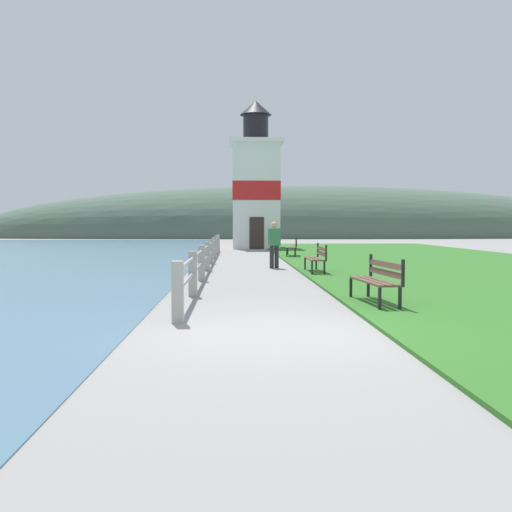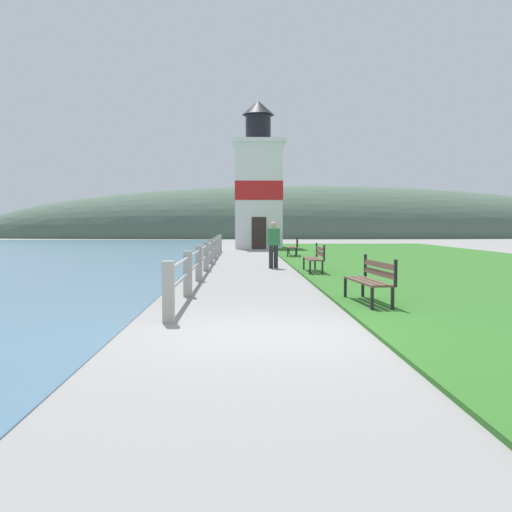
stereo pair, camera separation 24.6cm
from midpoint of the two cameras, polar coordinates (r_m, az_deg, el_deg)
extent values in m
plane|color=gray|center=(8.15, 0.91, -7.82)|extent=(160.00, 160.00, 0.00)
cube|color=#2D6623|center=(23.72, 17.47, -0.64)|extent=(12.00, 42.86, 0.06)
cube|color=#A8A399|center=(9.11, -8.61, -3.57)|extent=(0.18, 0.18, 0.98)
cube|color=#A8A399|center=(12.40, -6.90, -1.76)|extent=(0.18, 0.18, 0.98)
cube|color=#A8A399|center=(15.71, -5.92, -0.71)|extent=(0.18, 0.18, 0.98)
cube|color=#A8A399|center=(19.03, -5.27, -0.03)|extent=(0.18, 0.18, 0.98)
cube|color=#A8A399|center=(22.34, -4.82, 0.45)|extent=(0.18, 0.18, 0.98)
cube|color=#A8A399|center=(25.67, -4.49, 0.81)|extent=(0.18, 0.18, 0.98)
cube|color=#A8A399|center=(28.99, -4.23, 1.08)|extent=(0.18, 0.18, 0.98)
cube|color=#A8A399|center=(32.31, -4.02, 1.30)|extent=(0.18, 0.18, 0.98)
cylinder|color=#B2B2B7|center=(20.67, -5.03, 1.18)|extent=(0.06, 23.29, 0.06)
cylinder|color=#B2B2B7|center=(20.69, -5.03, 0.23)|extent=(0.06, 23.29, 0.06)
cube|color=brown|center=(11.03, 10.33, -2.51)|extent=(0.26, 1.81, 0.04)
cube|color=brown|center=(11.08, 11.06, -2.49)|extent=(0.26, 1.81, 0.04)
cube|color=brown|center=(11.13, 11.78, -2.48)|extent=(0.26, 1.81, 0.04)
cube|color=brown|center=(11.13, 12.22, -0.84)|extent=(0.21, 1.80, 0.11)
cube|color=brown|center=(11.14, 12.21, -1.65)|extent=(0.21, 1.80, 0.11)
cube|color=black|center=(10.22, 11.58, -4.36)|extent=(0.05, 0.05, 0.45)
cube|color=black|center=(11.89, 8.88, -3.27)|extent=(0.05, 0.05, 0.45)
cube|color=black|center=(10.35, 13.53, -4.29)|extent=(0.05, 0.05, 0.45)
cube|color=black|center=(11.99, 10.58, -3.23)|extent=(0.05, 0.05, 0.45)
cube|color=black|center=(10.31, 13.82, -1.69)|extent=(0.05, 0.05, 0.49)
cube|color=black|center=(11.96, 10.83, -0.99)|extent=(0.05, 0.05, 0.49)
cube|color=brown|center=(17.93, 4.99, -0.29)|extent=(0.13, 1.84, 0.04)
cube|color=brown|center=(17.95, 5.46, -0.28)|extent=(0.13, 1.84, 0.04)
cube|color=brown|center=(17.97, 5.92, -0.28)|extent=(0.13, 1.84, 0.04)
cube|color=brown|center=(17.97, 6.20, 0.73)|extent=(0.07, 1.84, 0.11)
cube|color=brown|center=(17.97, 6.20, 0.23)|extent=(0.07, 1.84, 0.11)
cube|color=black|center=(17.06, 5.21, -1.29)|extent=(0.05, 0.05, 0.45)
cube|color=black|center=(18.83, 4.55, -0.86)|extent=(0.05, 0.05, 0.45)
cube|color=black|center=(17.11, 6.44, -1.28)|extent=(0.05, 0.05, 0.45)
cube|color=black|center=(18.88, 5.67, -0.86)|extent=(0.05, 0.05, 0.45)
cube|color=black|center=(17.08, 6.62, 0.29)|extent=(0.05, 0.05, 0.49)
cube|color=black|center=(18.86, 5.82, 0.57)|extent=(0.05, 0.05, 0.49)
cube|color=brown|center=(26.92, 2.97, 0.89)|extent=(0.34, 1.86, 0.04)
cube|color=brown|center=(26.91, 3.29, 0.88)|extent=(0.34, 1.86, 0.04)
cube|color=brown|center=(26.91, 3.60, 0.88)|extent=(0.34, 1.86, 0.04)
cube|color=brown|center=(26.90, 3.79, 1.56)|extent=(0.28, 1.85, 0.11)
cube|color=brown|center=(26.90, 3.79, 1.22)|extent=(0.28, 1.85, 0.11)
cube|color=black|center=(26.03, 2.83, 0.27)|extent=(0.06, 0.06, 0.45)
cube|color=black|center=(27.83, 2.95, 0.46)|extent=(0.06, 0.06, 0.45)
cube|color=black|center=(26.02, 3.64, 0.26)|extent=(0.06, 0.06, 0.45)
cube|color=black|center=(27.82, 3.71, 0.45)|extent=(0.06, 0.06, 0.45)
cube|color=black|center=(26.00, 3.75, 1.30)|extent=(0.06, 0.06, 0.49)
cube|color=black|center=(27.80, 3.82, 1.42)|extent=(0.06, 0.06, 0.49)
cube|color=white|center=(37.03, -0.22, 5.94)|extent=(2.96, 2.96, 6.65)
cube|color=red|center=(37.05, -0.22, 6.45)|extent=(3.00, 3.00, 1.20)
cube|color=white|center=(37.35, -0.22, 11.23)|extent=(3.41, 3.41, 0.25)
cylinder|color=black|center=(37.50, -0.22, 12.67)|extent=(1.63, 1.63, 1.65)
cone|color=black|center=(37.73, -0.22, 14.59)|extent=(2.04, 2.04, 0.91)
cube|color=#332823|center=(35.49, -0.13, 2.31)|extent=(0.90, 0.06, 2.00)
cylinder|color=#28282D|center=(20.08, 1.24, -0.10)|extent=(0.15, 0.15, 0.80)
cylinder|color=#28282D|center=(20.14, 1.73, -0.09)|extent=(0.15, 0.15, 0.80)
cube|color=#337A47|center=(20.08, 1.49, 1.92)|extent=(0.45, 0.32, 0.60)
sphere|color=tan|center=(20.07, 1.49, 3.15)|extent=(0.22, 0.22, 0.22)
ellipsoid|color=#475B4C|center=(67.11, 5.00, 1.86)|extent=(80.00, 16.00, 12.00)
camera|label=1|loc=(0.12, -90.31, -0.02)|focal=40.00mm
camera|label=2|loc=(0.12, 89.69, 0.02)|focal=40.00mm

